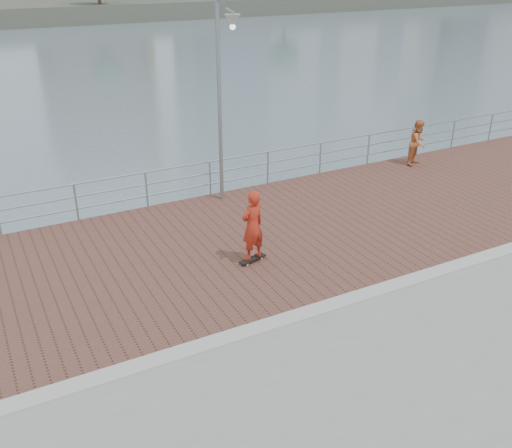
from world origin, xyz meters
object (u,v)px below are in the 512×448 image
skateboarder (253,226)px  bystander (418,142)px  guardrail (179,180)px  street_lamp (225,66)px

skateboarder → bystander: size_ratio=1.10×
bystander → guardrail: bearing=152.8°
guardrail → street_lamp: size_ratio=6.76×
street_lamp → bystander: bearing=0.6°
street_lamp → bystander: size_ratio=3.58×
guardrail → street_lamp: (1.19, -0.92, 3.42)m
street_lamp → skateboarder: (-1.01, -3.55, -3.12)m
bystander → skateboarder: bearing=-178.5°
street_lamp → bystander: street_lamp is taller
guardrail → skateboarder: 4.49m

